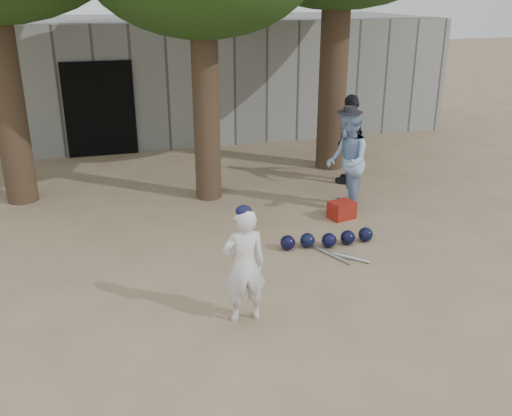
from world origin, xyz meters
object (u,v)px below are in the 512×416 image
object	(u,v)px
spectator_blue	(347,162)
spectator_dark	(350,139)
boy_player	(244,266)
red_bag	(342,210)

from	to	relation	value
spectator_blue	spectator_dark	xyz separation A→B (m)	(0.73, 1.42, 0.00)
boy_player	spectator_blue	distance (m)	4.05
boy_player	red_bag	size ratio (longest dim) A/B	3.40
spectator_dark	red_bag	size ratio (longest dim) A/B	4.30
boy_player	spectator_dark	xyz separation A→B (m)	(3.42, 4.43, 0.19)
boy_player	spectator_blue	size ratio (longest dim) A/B	0.79
spectator_blue	red_bag	xyz separation A→B (m)	(-0.22, -0.37, -0.75)
boy_player	red_bag	distance (m)	3.66
boy_player	spectator_dark	world-z (taller)	spectator_dark
spectator_blue	spectator_dark	world-z (taller)	spectator_dark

